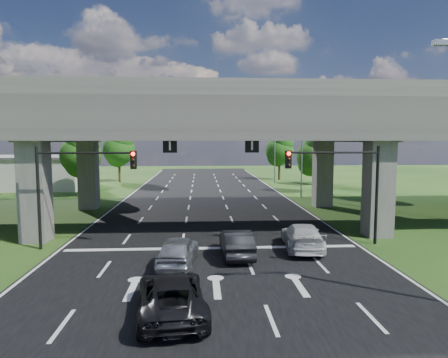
{
  "coord_description": "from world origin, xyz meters",
  "views": [
    {
      "loc": [
        -0.66,
        -19.36,
        6.32
      ],
      "look_at": [
        1.03,
        9.28,
        3.54
      ],
      "focal_mm": 32.0,
      "sensor_mm": 36.0,
      "label": 1
    }
  ],
  "objects": [
    {
      "name": "car_silver",
      "position": [
        -1.8,
        0.44,
        0.78
      ],
      "size": [
        2.24,
        4.54,
        1.49
      ],
      "primitive_type": "imported",
      "rotation": [
        0.0,
        0.0,
        3.03
      ],
      "color": "#B4B8BD",
      "rests_on": "road"
    },
    {
      "name": "warehouse",
      "position": [
        -26.0,
        35.0,
        2.0
      ],
      "size": [
        20.0,
        10.0,
        4.0
      ],
      "primitive_type": "cube",
      "color": "#9E9E99",
      "rests_on": "ground"
    },
    {
      "name": "ground",
      "position": [
        0.0,
        0.0,
        0.0
      ],
      "size": [
        160.0,
        160.0,
        0.0
      ],
      "primitive_type": "plane",
      "color": "#1B4014",
      "rests_on": "ground"
    },
    {
      "name": "tree_right_far",
      "position": [
        12.05,
        44.0,
        4.82
      ],
      "size": [
        4.5,
        4.5,
        7.8
      ],
      "color": "black",
      "rests_on": "ground"
    },
    {
      "name": "signal_left",
      "position": [
        -7.82,
        3.94,
        4.19
      ],
      "size": [
        5.76,
        0.54,
        6.0
      ],
      "color": "black",
      "rests_on": "ground"
    },
    {
      "name": "car_dark",
      "position": [
        1.28,
        1.81,
        0.75
      ],
      "size": [
        1.67,
        4.43,
        1.45
      ],
      "primitive_type": "imported",
      "rotation": [
        0.0,
        0.0,
        3.17
      ],
      "color": "black",
      "rests_on": "road"
    },
    {
      "name": "car_white",
      "position": [
        5.22,
        3.0,
        0.77
      ],
      "size": [
        2.61,
        5.3,
        1.48
      ],
      "primitive_type": "imported",
      "rotation": [
        0.0,
        0.0,
        3.03
      ],
      "color": "silver",
      "rests_on": "road"
    },
    {
      "name": "streetlight_far",
      "position": [
        10.1,
        24.0,
        5.85
      ],
      "size": [
        3.38,
        0.25,
        10.0
      ],
      "color": "gray",
      "rests_on": "ground"
    },
    {
      "name": "road",
      "position": [
        0.0,
        10.0,
        0.01
      ],
      "size": [
        18.0,
        120.0,
        0.03
      ],
      "primitive_type": "cube",
      "color": "black",
      "rests_on": "ground"
    },
    {
      "name": "tree_right_near",
      "position": [
        13.05,
        28.0,
        4.5
      ],
      "size": [
        4.2,
        4.2,
        7.28
      ],
      "color": "black",
      "rests_on": "ground"
    },
    {
      "name": "streetlight_beyond",
      "position": [
        10.1,
        40.0,
        5.85
      ],
      "size": [
        3.38,
        0.25,
        10.0
      ],
      "color": "gray",
      "rests_on": "ground"
    },
    {
      "name": "tree_right_mid",
      "position": [
        16.05,
        36.0,
        4.17
      ],
      "size": [
        3.91,
        3.9,
        6.76
      ],
      "color": "black",
      "rests_on": "ground"
    },
    {
      "name": "car_trailing",
      "position": [
        -1.73,
        -5.33,
        0.73
      ],
      "size": [
        2.9,
        5.3,
        1.41
      ],
      "primitive_type": "imported",
      "rotation": [
        0.0,
        0.0,
        3.26
      ],
      "color": "black",
      "rests_on": "road"
    },
    {
      "name": "overpass",
      "position": [
        0.0,
        12.0,
        7.92
      ],
      "size": [
        80.0,
        15.0,
        10.0
      ],
      "color": "#3D3A37",
      "rests_on": "ground"
    },
    {
      "name": "tree_left_near",
      "position": [
        -13.95,
        26.0,
        4.82
      ],
      "size": [
        4.5,
        4.5,
        7.8
      ],
      "color": "black",
      "rests_on": "ground"
    },
    {
      "name": "tree_left_mid",
      "position": [
        -16.95,
        34.0,
        4.17
      ],
      "size": [
        3.91,
        3.9,
        6.76
      ],
      "color": "black",
      "rests_on": "ground"
    },
    {
      "name": "signal_right",
      "position": [
        7.82,
        3.94,
        4.19
      ],
      "size": [
        5.76,
        0.54,
        6.0
      ],
      "color": "black",
      "rests_on": "ground"
    },
    {
      "name": "tree_left_far",
      "position": [
        -12.95,
        42.0,
        5.14
      ],
      "size": [
        4.8,
        4.8,
        8.32
      ],
      "color": "black",
      "rests_on": "ground"
    }
  ]
}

